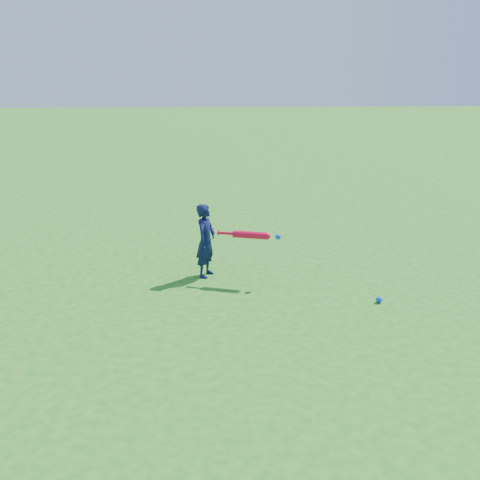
{
  "coord_description": "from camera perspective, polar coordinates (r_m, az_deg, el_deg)",
  "views": [
    {
      "loc": [
        -0.16,
        -7.3,
        2.81
      ],
      "look_at": [
        0.35,
        -0.2,
        0.58
      ],
      "focal_mm": 40.0,
      "sensor_mm": 36.0,
      "label": 1
    }
  ],
  "objects": [
    {
      "name": "ground",
      "position": [
        7.82,
        -2.7,
        -3.65
      ],
      "size": [
        80.0,
        80.0,
        0.0
      ],
      "primitive_type": "plane",
      "color": "#206B19",
      "rests_on": "ground"
    },
    {
      "name": "child",
      "position": [
        7.6,
        -3.67,
        -0.07
      ],
      "size": [
        0.39,
        0.46,
        1.06
      ],
      "primitive_type": "imported",
      "rotation": [
        0.0,
        0.0,
        1.14
      ],
      "color": "#0D133F",
      "rests_on": "ground"
    },
    {
      "name": "ground_ball_blue",
      "position": [
        7.08,
        14.61,
        -6.19
      ],
      "size": [
        0.08,
        0.08,
        0.08
      ],
      "primitive_type": "sphere",
      "color": "blue",
      "rests_on": "ground"
    },
    {
      "name": "bat_swing",
      "position": [
        7.34,
        1.37,
        0.53
      ],
      "size": [
        0.86,
        0.33,
        0.1
      ],
      "rotation": [
        0.0,
        0.0,
        -0.31
      ],
      "color": "red",
      "rests_on": "ground"
    }
  ]
}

